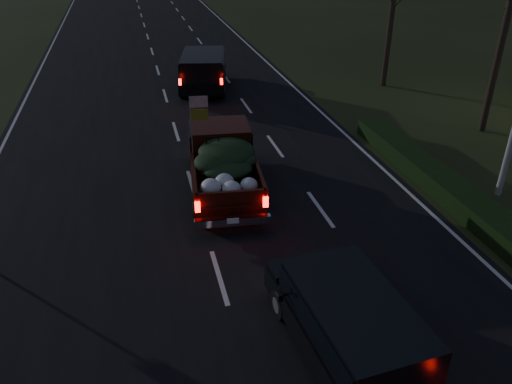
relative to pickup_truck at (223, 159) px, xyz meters
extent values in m
plane|color=black|center=(-1.00, -4.59, -1.06)|extent=(120.00, 120.00, 0.00)
cube|color=black|center=(-1.00, -4.59, -1.05)|extent=(14.00, 120.00, 0.02)
cube|color=black|center=(6.80, -1.59, -0.76)|extent=(1.00, 10.00, 0.60)
cylinder|color=black|center=(11.50, 2.41, 3.19)|extent=(0.28, 0.28, 8.50)
cylinder|color=black|center=(10.50, 9.41, 2.44)|extent=(0.28, 0.28, 7.00)
cube|color=#360F07|center=(0.00, 0.02, -0.44)|extent=(2.57, 5.36, 0.57)
cube|color=#360F07|center=(0.09, 0.95, 0.34)|extent=(2.07, 1.84, 0.93)
cube|color=black|center=(0.09, 0.95, 0.45)|extent=(2.16, 1.75, 0.57)
cube|color=#360F07|center=(-0.13, -1.32, -0.12)|extent=(2.19, 3.08, 0.06)
ellipsoid|color=black|center=(-0.03, -0.81, 0.34)|extent=(1.83, 2.02, 0.62)
cylinder|color=gray|center=(-0.93, 0.11, 1.07)|extent=(0.03, 0.03, 2.07)
cube|color=red|center=(-0.65, 0.09, 1.93)|extent=(0.54, 0.07, 0.35)
cube|color=gold|center=(-0.65, 0.09, 1.51)|extent=(0.54, 0.07, 0.35)
cube|color=black|center=(1.15, 11.28, -0.38)|extent=(3.19, 5.55, 0.65)
cube|color=black|center=(1.09, 11.01, 0.35)|extent=(2.78, 4.14, 0.87)
cube|color=black|center=(1.09, 11.01, 0.44)|extent=(2.86, 4.05, 0.52)
cube|color=black|center=(1.02, -7.65, -0.48)|extent=(2.20, 4.60, 0.56)
cube|color=black|center=(1.03, -7.88, 0.15)|extent=(2.00, 3.38, 0.74)
cube|color=black|center=(1.03, -7.88, 0.23)|extent=(2.08, 3.30, 0.45)
cube|color=black|center=(-0.14, -6.85, 0.04)|extent=(0.11, 0.21, 0.15)
camera|label=1|loc=(-2.52, -14.35, 6.71)|focal=35.00mm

